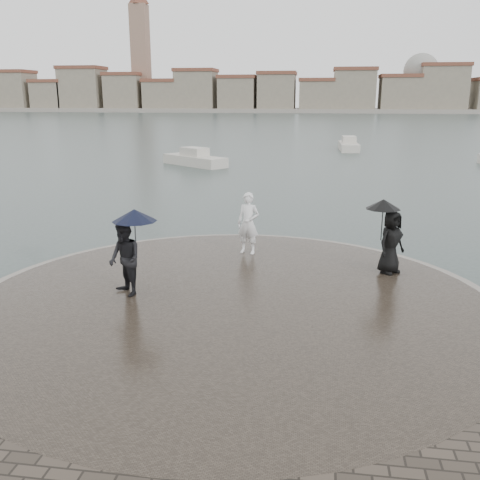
# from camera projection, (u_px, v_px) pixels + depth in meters

# --- Properties ---
(ground) EXTENTS (400.00, 400.00, 0.00)m
(ground) POSITION_uv_depth(u_px,v_px,m) (198.00, 397.00, 8.97)
(ground) COLOR #2B3835
(ground) RESTS_ON ground
(kerb_ring) EXTENTS (12.50, 12.50, 0.32)m
(kerb_ring) POSITION_uv_depth(u_px,v_px,m) (232.00, 309.00, 12.27)
(kerb_ring) COLOR gray
(kerb_ring) RESTS_ON ground
(quay_tip) EXTENTS (11.90, 11.90, 0.36)m
(quay_tip) POSITION_uv_depth(u_px,v_px,m) (232.00, 308.00, 12.27)
(quay_tip) COLOR #2D261E
(quay_tip) RESTS_ON ground
(statue) EXTENTS (0.75, 0.59, 1.82)m
(statue) POSITION_uv_depth(u_px,v_px,m) (248.00, 223.00, 15.70)
(statue) COLOR white
(statue) RESTS_ON quay_tip
(visitor_left) EXTENTS (1.30, 1.15, 2.04)m
(visitor_left) POSITION_uv_depth(u_px,v_px,m) (127.00, 249.00, 12.32)
(visitor_left) COLOR black
(visitor_left) RESTS_ON quay_tip
(visitor_right) EXTENTS (1.18, 1.03, 1.95)m
(visitor_right) POSITION_uv_depth(u_px,v_px,m) (389.00, 234.00, 13.92)
(visitor_right) COLOR black
(visitor_right) RESTS_ON quay_tip
(far_skyline) EXTENTS (260.00, 20.00, 37.00)m
(far_skyline) POSITION_uv_depth(u_px,v_px,m) (296.00, 93.00, 161.85)
(far_skyline) COLOR gray
(far_skyline) RESTS_ON ground
(boats) EXTENTS (28.58, 18.17, 1.50)m
(boats) POSITION_uv_depth(u_px,v_px,m) (354.00, 155.00, 42.29)
(boats) COLOR beige
(boats) RESTS_ON ground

